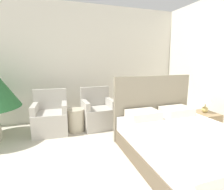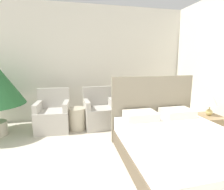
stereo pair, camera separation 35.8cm
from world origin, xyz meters
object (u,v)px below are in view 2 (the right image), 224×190
Objects in this scene: armchair_near_window_left at (53,118)px; nightstand at (208,127)px; bed at (178,145)px; armchair_near_window_right at (100,114)px; side_table at (77,119)px; table_lamp at (210,100)px.

armchair_near_window_left is 1.87× the size of nightstand.
armchair_near_window_right is at bearing 117.96° from bed.
armchair_near_window_left is 1.86× the size of side_table.
bed is 4.40× the size of table_lamp.
bed is 1.94m from armchair_near_window_right.
nightstand is (1.97, -1.11, -0.06)m from armchair_near_window_right.
bed is 2.59m from armchair_near_window_left.
table_lamp is at bearing -32.37° from armchair_near_window_right.
armchair_near_window_left is 2.04× the size of table_lamp.
armchair_near_window_left reaches higher than nightstand.
bed is 4.00× the size of side_table.
armchair_near_window_right reaches higher than nightstand.
armchair_near_window_right is at bearing 150.81° from table_lamp.
table_lamp reaches higher than side_table.
table_lamp is (3.00, -1.10, 0.48)m from armchair_near_window_left.
bed reaches higher than side_table.
armchair_near_window_left is 3.21m from nightstand.
bed is 1.32m from table_lamp.
armchair_near_window_left is at bearing 138.56° from bed.
bed is 4.02× the size of nightstand.
side_table is at bearing -178.21° from armchair_near_window_right.
bed is 1.23m from nightstand.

